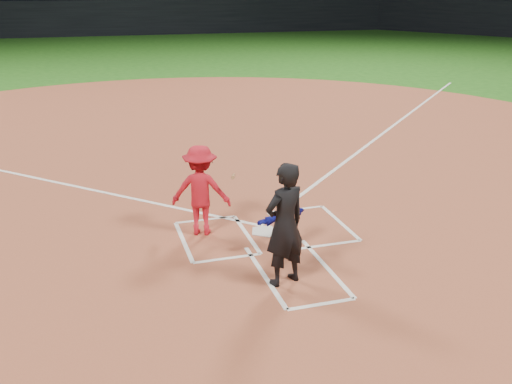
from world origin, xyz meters
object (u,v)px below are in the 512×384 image
object	(u,v)px
catcher	(285,220)
umpire	(285,225)
home_plate	(265,231)
batter_at_plate	(201,190)

from	to	relation	value
catcher	umpire	size ratio (longest dim) A/B	0.58
home_plate	catcher	bearing A→B (deg)	95.70
home_plate	catcher	xyz separation A→B (m)	(0.09, -0.89, 0.58)
home_plate	umpire	xyz separation A→B (m)	(-0.32, -1.99, 1.00)
batter_at_plate	catcher	bearing A→B (deg)	-43.28
home_plate	umpire	bearing A→B (deg)	81.01
home_plate	batter_at_plate	world-z (taller)	batter_at_plate
catcher	batter_at_plate	world-z (taller)	batter_at_plate
home_plate	umpire	size ratio (longest dim) A/B	0.30
home_plate	catcher	distance (m)	1.06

